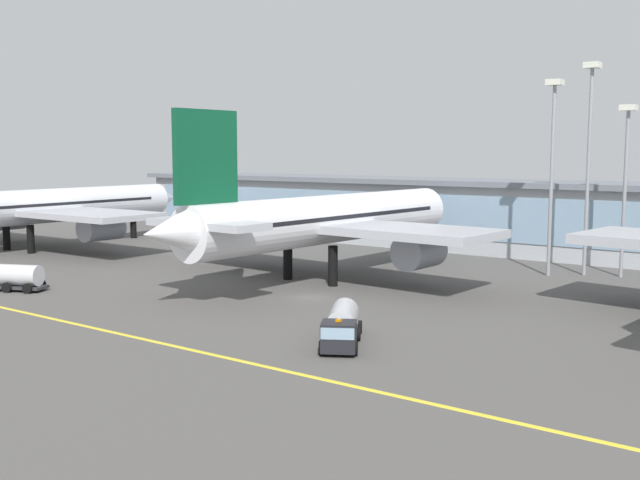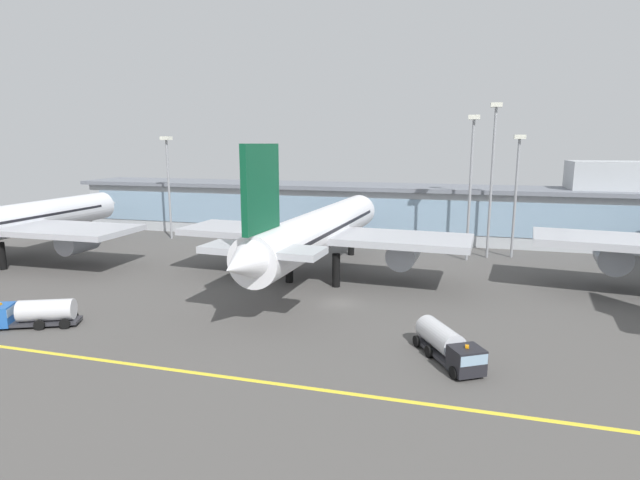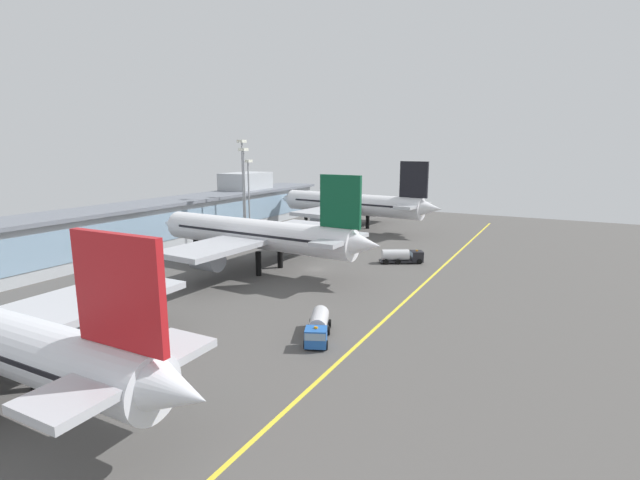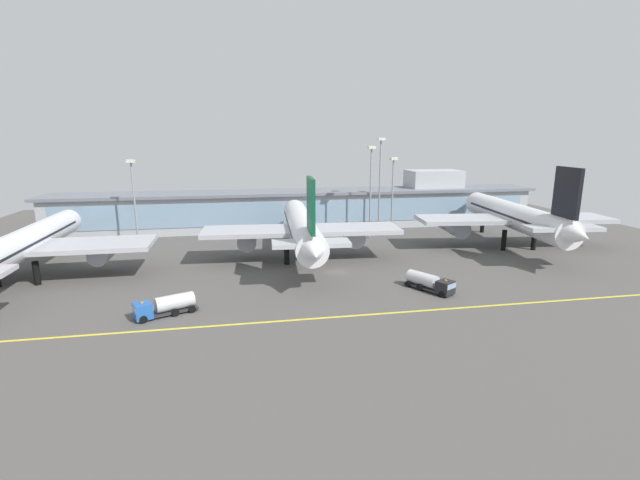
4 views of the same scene
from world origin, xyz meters
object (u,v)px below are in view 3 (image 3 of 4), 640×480
object	(u,v)px
airliner_far_right	(352,204)
apron_light_mast_west	(249,186)
fuel_tanker_truck	(318,327)
apron_light_mast_centre	(243,176)
apron_light_mast_far_east	(244,182)
baggage_tug_near	(403,256)
airliner_near_right	(256,235)

from	to	relation	value
airliner_far_right	apron_light_mast_west	distance (m)	31.60
fuel_tanker_truck	apron_light_mast_centre	world-z (taller)	apron_light_mast_centre
fuel_tanker_truck	apron_light_mast_far_east	distance (m)	65.30
airliner_far_right	fuel_tanker_truck	world-z (taller)	airliner_far_right
apron_light_mast_west	apron_light_mast_centre	bearing A→B (deg)	-162.88
baggage_tug_near	apron_light_mast_west	distance (m)	48.92
apron_light_mast_centre	baggage_tug_near	bearing A→B (deg)	-96.58
airliner_near_right	airliner_far_right	size ratio (longest dim) A/B	0.98
airliner_near_right	fuel_tanker_truck	distance (m)	36.87
baggage_tug_near	apron_light_mast_far_east	xyz separation A→B (m)	(1.79, 42.13, 14.03)
airliner_near_right	airliner_far_right	world-z (taller)	airliner_far_right
apron_light_mast_far_east	airliner_near_right	bearing A→B (deg)	-138.53
fuel_tanker_truck	apron_light_mast_west	distance (m)	73.18
apron_light_mast_far_east	airliner_far_right	bearing A→B (deg)	-26.92
airliner_far_right	fuel_tanker_truck	size ratio (longest dim) A/B	5.87
airliner_far_right	baggage_tug_near	size ratio (longest dim) A/B	6.03
fuel_tanker_truck	apron_light_mast_west	world-z (taller)	apron_light_mast_west
apron_light_mast_centre	apron_light_mast_far_east	xyz separation A→B (m)	(-3.42, -3.04, -1.13)
fuel_tanker_truck	apron_light_mast_far_east	size ratio (longest dim) A/B	0.39
airliner_far_right	fuel_tanker_truck	distance (m)	81.80
apron_light_mast_west	apron_light_mast_centre	world-z (taller)	apron_light_mast_centre
fuel_tanker_truck	baggage_tug_near	distance (m)	43.39
baggage_tug_near	fuel_tanker_truck	bearing A→B (deg)	-116.63
airliner_far_right	baggage_tug_near	bearing A→B (deg)	135.60
fuel_tanker_truck	apron_light_mast_centre	bearing A→B (deg)	-158.67
apron_light_mast_centre	apron_light_mast_far_east	distance (m)	4.72
baggage_tug_near	apron_light_mast_west	size ratio (longest dim) A/B	0.43
airliner_near_right	apron_light_mast_centre	distance (m)	33.41
airliner_far_right	fuel_tanker_truck	xyz separation A→B (m)	(-76.12, -29.36, -5.91)
apron_light_mast_far_east	baggage_tug_near	bearing A→B (deg)	-92.43
baggage_tug_near	apron_light_mast_far_east	size ratio (longest dim) A/B	0.38
apron_light_mast_west	apron_light_mast_far_east	distance (m)	8.79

